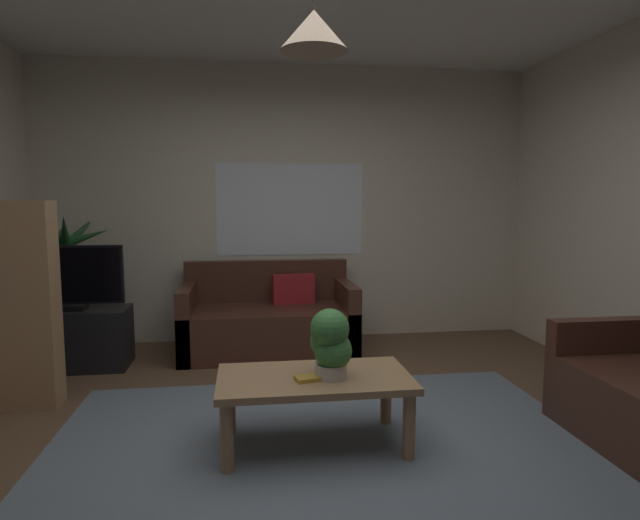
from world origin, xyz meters
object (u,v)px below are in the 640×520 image
Objects in this scene: bookshelf_corner at (0,305)px; pendant_lamp at (314,30)px; remote_on_table_0 at (333,369)px; coffee_table at (314,387)px; tv at (69,277)px; couch_under_window at (269,322)px; potted_plant_on_table at (330,342)px; tv_stand at (73,339)px; potted_palm_corner at (67,290)px; book_on_table_0 at (309,378)px.

bookshelf_corner is 2.69m from pendant_lamp.
bookshelf_corner is (-2.12, 0.78, 0.28)m from remote_on_table_0.
coffee_table is 6.81× the size of remote_on_table_0.
remote_on_table_0 is at bearing -39.49° from tv.
couch_under_window reaches higher than potted_plant_on_table.
potted_palm_corner is (-0.17, 0.44, 0.34)m from tv_stand.
couch_under_window is 1.74m from tv.
tv is at bearing -170.02° from couch_under_window.
tv_stand is 0.58m from potted_palm_corner.
pendant_lamp reaches higher than remote_on_table_0.
tv_stand is 3.21m from pendant_lamp.
remote_on_table_0 is 1.87m from pendant_lamp.
remote_on_table_0 is at bearing 73.99° from potted_plant_on_table.
potted_plant_on_table is at bearing -82.73° from couch_under_window.
tv is at bearing 137.48° from pendant_lamp.
potted_plant_on_table is 0.72× the size of pendant_lamp.
couch_under_window is 1.91m from remote_on_table_0.
pendant_lamp is at bearing -22.95° from bookshelf_corner.
potted_palm_corner is at bearing 133.08° from coffee_table.
potted_plant_on_table is 2.27m from bookshelf_corner.
bookshelf_corner is at bearing 157.05° from coffee_table.
potted_palm_corner is at bearing 133.59° from potted_plant_on_table.
potted_plant_on_table is (0.12, 0.03, 0.19)m from book_on_table_0.
book_on_table_0 is 2.95m from potted_palm_corner.
tv_stand is 0.97m from bookshelf_corner.
potted_plant_on_table is at bearing 12.26° from book_on_table_0.
book_on_table_0 is at bearing -117.15° from coffee_table.
coffee_table is 0.16m from remote_on_table_0.
tv reaches higher than book_on_table_0.
potted_palm_corner is (-1.95, 2.20, 0.17)m from book_on_table_0.
book_on_table_0 is 2.52m from tv.
potted_palm_corner is 0.95× the size of bookshelf_corner.
potted_palm_corner is 3.37m from pendant_lamp.
tv reaches higher than couch_under_window.
bookshelf_corner reaches higher than book_on_table_0.
book_on_table_0 is 1.87m from pendant_lamp.
tv_stand is at bearing 137.11° from coffee_table.
couch_under_window is at bearing 31.20° from bookshelf_corner.
bookshelf_corner is (-2.00, 0.85, 0.36)m from coffee_table.
bookshelf_corner is at bearing 167.42° from remote_on_table_0.
pendant_lamp reaches higher than tv_stand.
remote_on_table_0 is 0.12× the size of potted_palm_corner.
potted_plant_on_table is 2.60m from tv_stand.
couch_under_window is 2.18m from bookshelf_corner.
coffee_table is 0.82× the size of potted_palm_corner.
potted_plant_on_table is 0.28× the size of bookshelf_corner.
tv is at bearing 77.26° from bookshelf_corner.
bookshelf_corner reaches higher than couch_under_window.
potted_palm_corner reaches higher than book_on_table_0.
bookshelf_corner is at bearing -148.80° from couch_under_window.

